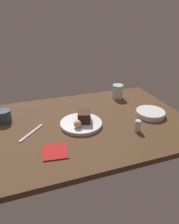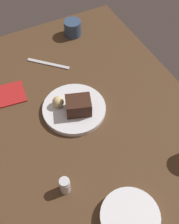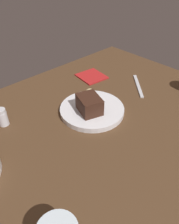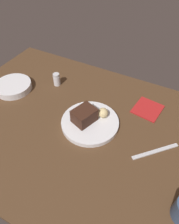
# 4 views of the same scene
# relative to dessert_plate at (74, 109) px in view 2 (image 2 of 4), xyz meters

# --- Properties ---
(dining_table) EXTENTS (1.20, 0.84, 0.03)m
(dining_table) POSITION_rel_dessert_plate_xyz_m (0.05, 0.03, -0.02)
(dining_table) COLOR #4C331E
(dining_table) RESTS_ON ground
(dessert_plate) EXTENTS (0.24, 0.24, 0.02)m
(dessert_plate) POSITION_rel_dessert_plate_xyz_m (0.00, 0.00, 0.00)
(dessert_plate) COLOR silver
(dessert_plate) RESTS_ON dining_table
(chocolate_cake_slice) EXTENTS (0.10, 0.11, 0.06)m
(chocolate_cake_slice) POSITION_rel_dessert_plate_xyz_m (0.02, 0.01, 0.04)
(chocolate_cake_slice) COLOR #381E14
(chocolate_cake_slice) RESTS_ON dessert_plate
(bread_roll) EXTENTS (0.04, 0.04, 0.04)m
(bread_roll) POSITION_rel_dessert_plate_xyz_m (-0.03, -0.05, 0.03)
(bread_roll) COLOR #DBC184
(bread_roll) RESTS_ON dessert_plate
(salt_shaker) EXTENTS (0.03, 0.03, 0.06)m
(salt_shaker) POSITION_rel_dessert_plate_xyz_m (0.27, -0.16, 0.02)
(salt_shaker) COLOR silver
(salt_shaker) RESTS_ON dining_table
(side_bowl) EXTENTS (0.18, 0.18, 0.03)m
(side_bowl) POSITION_rel_dessert_plate_xyz_m (0.44, -0.03, 0.01)
(side_bowl) COLOR silver
(side_bowl) RESTS_ON dining_table
(coffee_cup) EXTENTS (0.08, 0.08, 0.07)m
(coffee_cup) POSITION_rel_dessert_plate_xyz_m (-0.41, 0.19, 0.03)
(coffee_cup) COLOR #334766
(coffee_cup) RESTS_ON dining_table
(butter_knife) EXTENTS (0.14, 0.15, 0.01)m
(butter_knife) POSITION_rel_dessert_plate_xyz_m (-0.28, 0.01, -0.01)
(butter_knife) COLOR silver
(butter_knife) RESTS_ON dining_table
(folded_napkin) EXTENTS (0.13, 0.14, 0.01)m
(folded_napkin) POSITION_rel_dessert_plate_xyz_m (-0.19, -0.20, -0.01)
(folded_napkin) COLOR #B21E1E
(folded_napkin) RESTS_ON dining_table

